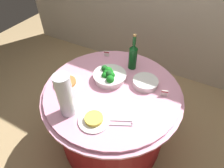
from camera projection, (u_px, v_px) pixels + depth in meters
ground_plane at (112, 137)px, 2.07m from camera, size 6.00×6.00×0.00m
buffet_table at (112, 116)px, 1.81m from camera, size 1.16×1.16×0.74m
broccoli_bowl at (109, 76)px, 1.61m from camera, size 0.28×0.28×0.11m
plate_stack at (145, 82)px, 1.58m from camera, size 0.21×0.21×0.05m
wine_bottle at (133, 56)px, 1.68m from camera, size 0.07×0.07×0.34m
decorative_fruit_vase at (66, 97)px, 1.28m from camera, size 0.11×0.11×0.34m
serving_tongs at (122, 123)px, 1.31m from camera, size 0.16×0.11×0.01m
food_plate_peanuts at (67, 83)px, 1.59m from camera, size 0.22×0.22×0.03m
food_plate_fried_egg at (94, 119)px, 1.32m from camera, size 0.22×0.22×0.04m
label_placard_front at (107, 53)px, 1.87m from camera, size 0.05×0.02×0.05m
label_placard_mid at (164, 93)px, 1.48m from camera, size 0.05×0.03×0.05m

